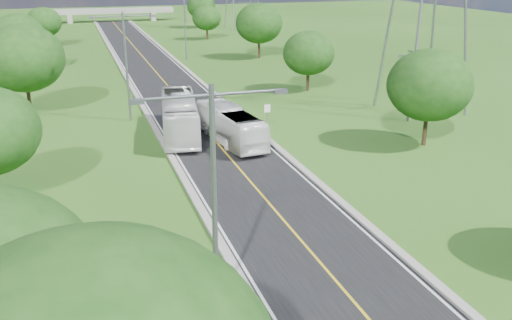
{
  "coord_description": "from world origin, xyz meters",
  "views": [
    {
      "loc": [
        -10.78,
        -8.0,
        14.25
      ],
      "look_at": [
        -0.86,
        22.53,
        3.0
      ],
      "focal_mm": 40.0,
      "sensor_mm": 36.0,
      "label": 1
    }
  ],
  "objects": [
    {
      "name": "tree_rf",
      "position": [
        18.0,
        120.0,
        4.64
      ],
      "size": [
        6.3,
        6.3,
        7.33
      ],
      "color": "black",
      "rests_on": "ground"
    },
    {
      "name": "bus_outbound",
      "position": [
        1.13,
        35.56,
        1.5
      ],
      "size": [
        3.58,
        10.56,
        2.88
      ],
      "primitive_type": "imported",
      "rotation": [
        0.0,
        0.0,
        3.26
      ],
      "color": "white",
      "rests_on": "road"
    },
    {
      "name": "curb_right",
      "position": [
        4.25,
        66.0,
        0.11
      ],
      "size": [
        0.5,
        150.0,
        0.22
      ],
      "primitive_type": "cube",
      "color": "gray",
      "rests_on": "ground"
    },
    {
      "name": "tree_lc",
      "position": [
        -15.0,
        50.0,
        5.58
      ],
      "size": [
        7.56,
        7.56,
        8.79
      ],
      "color": "black",
      "rests_on": "ground"
    },
    {
      "name": "streetlight_near_left",
      "position": [
        -6.0,
        12.0,
        5.94
      ],
      "size": [
        5.9,
        0.25,
        10.0
      ],
      "color": "slate",
      "rests_on": "ground"
    },
    {
      "name": "tree_le",
      "position": [
        -14.5,
        98.0,
        4.33
      ],
      "size": [
        5.88,
        5.88,
        6.84
      ],
      "color": "black",
      "rests_on": "ground"
    },
    {
      "name": "tree_rb",
      "position": [
        16.0,
        30.0,
        4.95
      ],
      "size": [
        6.72,
        6.72,
        7.82
      ],
      "color": "black",
      "rests_on": "ground"
    },
    {
      "name": "streetlight_mid_left",
      "position": [
        -6.0,
        45.0,
        5.94
      ],
      "size": [
        5.9,
        0.25,
        10.0
      ],
      "color": "slate",
      "rests_on": "ground"
    },
    {
      "name": "streetlight_far_right",
      "position": [
        6.0,
        78.0,
        5.94
      ],
      "size": [
        5.9,
        0.25,
        10.0
      ],
      "color": "slate",
      "rests_on": "ground"
    },
    {
      "name": "tree_rd",
      "position": [
        17.0,
        76.0,
        5.27
      ],
      "size": [
        7.14,
        7.14,
        8.3
      ],
      "color": "black",
      "rests_on": "ground"
    },
    {
      "name": "tree_re",
      "position": [
        14.5,
        100.0,
        4.02
      ],
      "size": [
        5.46,
        5.46,
        6.35
      ],
      "color": "black",
      "rests_on": "ground"
    },
    {
      "name": "tree_rc",
      "position": [
        15.0,
        52.0,
        4.33
      ],
      "size": [
        5.88,
        5.88,
        6.84
      ],
      "color": "black",
      "rests_on": "ground"
    },
    {
      "name": "tree_ld",
      "position": [
        -17.0,
        74.0,
        4.95
      ],
      "size": [
        6.72,
        6.72,
        7.82
      ],
      "color": "black",
      "rests_on": "ground"
    },
    {
      "name": "overpass",
      "position": [
        0.0,
        140.0,
        2.41
      ],
      "size": [
        30.0,
        3.0,
        3.2
      ],
      "color": "gray",
      "rests_on": "ground"
    },
    {
      "name": "speed_limit_sign",
      "position": [
        5.2,
        37.98,
        1.6
      ],
      "size": [
        0.55,
        0.09,
        2.4
      ],
      "color": "slate",
      "rests_on": "ground"
    },
    {
      "name": "ground",
      "position": [
        0.0,
        60.0,
        0.0
      ],
      "size": [
        260.0,
        260.0,
        0.0
      ],
      "primitive_type": "plane",
      "color": "#2A4F16",
      "rests_on": "ground"
    },
    {
      "name": "curb_left",
      "position": [
        -4.25,
        66.0,
        0.11
      ],
      "size": [
        0.5,
        150.0,
        0.22
      ],
      "primitive_type": "cube",
      "color": "gray",
      "rests_on": "ground"
    },
    {
      "name": "road",
      "position": [
        0.0,
        66.0,
        0.03
      ],
      "size": [
        8.0,
        150.0,
        0.06
      ],
      "primitive_type": "cube",
      "color": "black",
      "rests_on": "ground"
    },
    {
      "name": "bus_inbound",
      "position": [
        -2.43,
        38.85,
        1.74
      ],
      "size": [
        4.6,
        12.32,
        3.35
      ],
      "primitive_type": "imported",
      "rotation": [
        0.0,
        0.0,
        -0.15
      ],
      "color": "silver",
      "rests_on": "road"
    }
  ]
}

